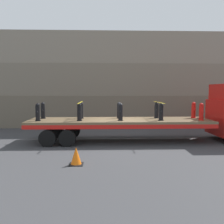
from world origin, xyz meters
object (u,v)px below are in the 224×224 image
flatbed_trailer (108,123)px  fire_hydrant_black_near_2 (120,112)px  fire_hydrant_red_near_4 (201,112)px  traffic_cone (76,156)px  fire_hydrant_red_far_4 (194,110)px  fire_hydrant_black_far_2 (119,110)px  fire_hydrant_black_near_3 (161,112)px  fire_hydrant_black_near_0 (38,112)px  fire_hydrant_black_far_3 (157,110)px  fire_hydrant_black_near_1 (79,112)px  fire_hydrant_black_far_1 (81,110)px  fire_hydrant_black_far_0 (43,111)px

flatbed_trailer → fire_hydrant_black_near_2: size_ratio=10.65×
fire_hydrant_red_near_4 → traffic_cone: fire_hydrant_red_near_4 is taller
fire_hydrant_black_near_2 → fire_hydrant_red_far_4: 4.26m
fire_hydrant_black_near_2 → fire_hydrant_black_far_2: 1.08m
fire_hydrant_black_far_2 → fire_hydrant_black_near_3: (2.06, -1.08, 0.00)m
fire_hydrant_black_near_0 → fire_hydrant_black_far_2: same height
traffic_cone → flatbed_trailer: bearing=73.2°
fire_hydrant_black_near_0 → traffic_cone: fire_hydrant_black_near_0 is taller
flatbed_trailer → fire_hydrant_red_far_4: 4.82m
fire_hydrant_red_far_4 → fire_hydrant_black_far_2: bearing=180.0°
fire_hydrant_red_near_4 → traffic_cone: size_ratio=1.38×
fire_hydrant_black_near_3 → fire_hydrant_black_far_3: (0.00, 1.08, 0.00)m
fire_hydrant_black_near_1 → fire_hydrant_black_far_3: same height
fire_hydrant_black_far_3 → traffic_cone: (-3.92, -4.65, -1.29)m
fire_hydrant_black_near_1 → fire_hydrant_black_far_1: (0.00, 1.08, 0.00)m
fire_hydrant_black_near_1 → flatbed_trailer: bearing=20.6°
fire_hydrant_black_far_2 → fire_hydrant_black_far_1: bearing=180.0°
fire_hydrant_black_far_0 → fire_hydrant_red_far_4: (8.25, 0.00, 0.00)m
fire_hydrant_black_near_3 → fire_hydrant_black_far_3: 1.08m
fire_hydrant_black_near_2 → fire_hydrant_black_near_3: same height
fire_hydrant_black_near_2 → traffic_cone: bearing=-117.5°
fire_hydrant_black_near_2 → fire_hydrant_black_far_2: same height
fire_hydrant_black_near_1 → traffic_cone: fire_hydrant_black_near_1 is taller
fire_hydrant_red_far_4 → traffic_cone: (-5.98, -4.65, -1.29)m
fire_hydrant_black_near_2 → fire_hydrant_black_near_3: size_ratio=1.00×
fire_hydrant_black_far_2 → flatbed_trailer: bearing=-139.0°
flatbed_trailer → fire_hydrant_black_near_2: 1.05m
flatbed_trailer → fire_hydrant_black_far_2: bearing=41.0°
fire_hydrant_black_far_0 → fire_hydrant_red_far_4: 8.25m
fire_hydrant_black_far_3 → fire_hydrant_red_near_4: same height
fire_hydrant_black_near_1 → fire_hydrant_red_far_4: size_ratio=1.00×
fire_hydrant_black_far_0 → fire_hydrant_black_far_2: size_ratio=1.00×
fire_hydrant_black_near_0 → fire_hydrant_red_near_4: same height
fire_hydrant_red_far_4 → flatbed_trailer: bearing=-173.5°
fire_hydrant_red_near_4 → fire_hydrant_red_far_4: (0.00, 1.08, 0.00)m
fire_hydrant_black_near_2 → fire_hydrant_black_far_3: size_ratio=1.00×
fire_hydrant_black_far_2 → traffic_cone: 5.17m
fire_hydrant_black_near_2 → fire_hydrant_red_near_4: 4.12m
fire_hydrant_black_far_0 → fire_hydrant_black_near_2: 4.26m
fire_hydrant_red_far_4 → fire_hydrant_black_far_3: bearing=180.0°
fire_hydrant_black_near_0 → fire_hydrant_black_near_3: 6.19m
traffic_cone → fire_hydrant_black_far_3: bearing=49.9°
fire_hydrant_black_far_0 → fire_hydrant_black_far_3: (6.19, 0.00, 0.00)m
flatbed_trailer → fire_hydrant_red_far_4: fire_hydrant_red_far_4 is taller
fire_hydrant_red_near_4 → fire_hydrant_black_far_3: bearing=152.3°
fire_hydrant_black_far_3 → fire_hydrant_red_far_4: (2.06, 0.00, 0.00)m
fire_hydrant_black_near_1 → fire_hydrant_black_far_1: bearing=90.0°
fire_hydrant_black_far_3 → fire_hydrant_black_near_2: bearing=-152.3°
fire_hydrant_black_near_1 → fire_hydrant_black_far_3: bearing=14.7°
fire_hydrant_black_near_2 → traffic_cone: (-1.86, -3.57, -1.29)m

